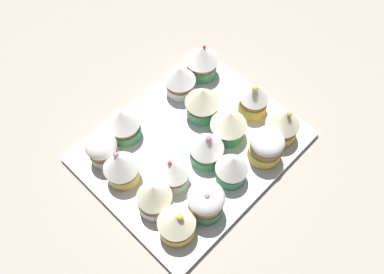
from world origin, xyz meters
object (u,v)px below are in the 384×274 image
(cupcake_13, at_px, (154,197))
(cupcake_15, at_px, (102,149))
(cupcake_2, at_px, (202,60))
(cupcake_9, at_px, (206,201))
(cupcake_0, at_px, (283,124))
(cupcake_10, at_px, (174,173))
(cupcake_6, at_px, (180,80))
(cupcake_1, at_px, (254,98))
(cupcake_5, at_px, (202,102))
(cupcake_4, at_px, (229,124))
(cupcake_12, at_px, (177,223))
(cupcake_7, at_px, (231,168))
(baking_tray, at_px, (192,147))
(cupcake_14, at_px, (121,166))
(cupcake_11, at_px, (123,123))
(cupcake_3, at_px, (266,146))
(cupcake_8, at_px, (209,146))

(cupcake_13, height_order, cupcake_15, cupcake_13)
(cupcake_2, xyz_separation_m, cupcake_9, (-0.21, 0.22, -0.00))
(cupcake_0, distance_m, cupcake_10, 0.22)
(cupcake_6, height_order, cupcake_10, cupcake_6)
(cupcake_1, height_order, cupcake_5, cupcake_1)
(cupcake_4, bearing_deg, cupcake_1, -87.50)
(cupcake_4, relative_size, cupcake_9, 0.97)
(cupcake_6, bearing_deg, cupcake_12, 133.99)
(cupcake_7, relative_size, cupcake_10, 1.06)
(baking_tray, height_order, cupcake_2, cupcake_2)
(cupcake_1, xyz_separation_m, cupcake_15, (0.12, 0.27, -0.01))
(cupcake_2, height_order, cupcake_10, cupcake_2)
(cupcake_14, xyz_separation_m, cupcake_15, (0.05, -0.00, -0.01))
(cupcake_11, height_order, cupcake_13, cupcake_13)
(cupcake_11, bearing_deg, cupcake_15, 101.65)
(cupcake_0, height_order, cupcake_4, cupcake_0)
(cupcake_3, height_order, cupcake_7, cupcake_7)
(cupcake_5, distance_m, cupcake_14, 0.20)
(cupcake_7, bearing_deg, cupcake_10, 47.64)
(baking_tray, relative_size, cupcake_8, 5.02)
(cupcake_4, bearing_deg, cupcake_9, 117.78)
(cupcake_8, bearing_deg, cupcake_13, 91.50)
(cupcake_5, bearing_deg, cupcake_10, 114.97)
(cupcake_10, bearing_deg, cupcake_5, -65.03)
(cupcake_13, bearing_deg, cupcake_2, -61.25)
(cupcake_15, bearing_deg, cupcake_11, -78.35)
(cupcake_9, bearing_deg, cupcake_13, 40.13)
(cupcake_3, xyz_separation_m, cupcake_14, (0.15, 0.21, 0.01))
(cupcake_11, bearing_deg, cupcake_6, -91.32)
(cupcake_0, bearing_deg, cupcake_4, 43.31)
(cupcake_0, distance_m, cupcake_3, 0.06)
(cupcake_11, xyz_separation_m, cupcake_15, (-0.01, 0.06, -0.00))
(cupcake_15, bearing_deg, cupcake_13, -179.82)
(cupcake_4, distance_m, cupcake_7, 0.09)
(cupcake_8, bearing_deg, cupcake_0, -117.75)
(cupcake_15, bearing_deg, cupcake_3, -134.85)
(cupcake_7, relative_size, cupcake_11, 1.01)
(cupcake_1, xyz_separation_m, cupcake_9, (-0.08, 0.22, -0.00))
(cupcake_10, bearing_deg, cupcake_1, -89.78)
(cupcake_0, height_order, cupcake_3, cupcake_0)
(cupcake_0, xyz_separation_m, cupcake_4, (0.07, 0.07, -0.00))
(cupcake_9, xyz_separation_m, cupcake_13, (0.07, 0.05, 0.00))
(cupcake_2, bearing_deg, cupcake_9, 134.73)
(cupcake_7, height_order, cupcake_11, same)
(cupcake_0, bearing_deg, cupcake_10, 70.25)
(cupcake_6, bearing_deg, cupcake_9, 144.56)
(cupcake_3, relative_size, cupcake_14, 0.85)
(cupcake_6, bearing_deg, cupcake_11, 88.68)
(cupcake_2, height_order, cupcake_15, cupcake_2)
(cupcake_1, relative_size, cupcake_14, 1.01)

